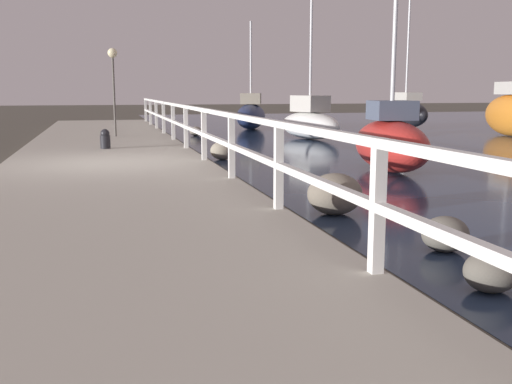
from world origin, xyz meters
TOP-DOWN VIEW (x-y plane):
  - ground_plane at (0.00, 0.00)m, footprint 120.00×120.00m
  - dock_walkway at (0.00, 0.00)m, footprint 4.13×36.00m
  - railing at (1.97, 0.00)m, footprint 0.10×32.50m
  - boulder_mid_strip at (2.95, -4.80)m, footprint 0.76×0.69m
  - boulder_water_edge at (3.33, 9.93)m, footprint 0.47×0.42m
  - boulder_upstream at (2.76, 2.05)m, footprint 0.60×0.54m
  - boulder_downstream at (3.02, -8.12)m, footprint 0.47×0.43m
  - boulder_far_strip at (3.35, -6.89)m, footprint 0.51×0.46m
  - mooring_bollard at (-0.01, 3.09)m, footprint 0.25×0.25m
  - dock_lamp at (0.34, 7.15)m, footprint 0.30×0.30m
  - sailboat_orange at (14.63, 6.89)m, footprint 1.62×3.84m
  - sailboat_black at (13.30, 12.42)m, footprint 1.25×3.85m
  - sailboat_white at (6.95, 7.43)m, footprint 1.99×3.22m
  - sailboat_red at (5.73, -0.97)m, footprint 1.55×3.15m
  - sailboat_navy at (6.31, 13.34)m, footprint 2.68×5.24m

SIDE VIEW (x-z plane):
  - ground_plane at x=0.00m, z-range 0.00..0.00m
  - dock_walkway at x=0.00m, z-range 0.00..0.25m
  - boulder_water_edge at x=3.33m, z-range 0.00..0.35m
  - boulder_downstream at x=3.02m, z-range 0.00..0.35m
  - boulder_far_strip at x=3.35m, z-range 0.00..0.38m
  - boulder_upstream at x=2.76m, z-range 0.00..0.45m
  - boulder_mid_strip at x=2.95m, z-range 0.00..0.57m
  - mooring_bollard at x=-0.01m, z-range 0.24..0.73m
  - sailboat_navy at x=6.31m, z-range -1.68..2.92m
  - sailboat_white at x=6.95m, z-range -2.90..4.16m
  - sailboat_red at x=5.73m, z-range -3.12..4.40m
  - sailboat_black at x=13.30m, z-range -2.89..4.33m
  - sailboat_orange at x=14.63m, z-range -3.27..5.05m
  - railing at x=1.97m, z-range 0.44..1.51m
  - dock_lamp at x=0.34m, z-range 1.04..3.77m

